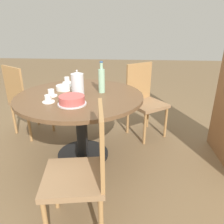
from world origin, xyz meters
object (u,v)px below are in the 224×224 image
(chair_b, at_px, (144,99))
(cake_main, at_px, (72,100))
(cup_b, at_px, (67,80))
(chair_a, at_px, (83,170))
(coffee_pot, at_px, (77,84))
(cup_a, at_px, (51,93))
(cup_c, at_px, (48,99))
(chair_c, at_px, (26,100))
(water_bottle, at_px, (102,80))

(chair_b, bearing_deg, cake_main, -165.43)
(cup_b, bearing_deg, chair_a, 18.64)
(chair_b, xyz_separation_m, cake_main, (0.90, -0.73, 0.28))
(coffee_pot, bearing_deg, chair_a, 13.74)
(cup_a, bearing_deg, cake_main, 50.57)
(coffee_pot, xyz_separation_m, cup_c, (0.24, -0.23, -0.09))
(chair_c, height_order, coffee_pot, coffee_pot)
(cup_c, bearing_deg, cup_b, -178.70)
(chair_b, height_order, coffee_pot, coffee_pot)
(cup_b, bearing_deg, cake_main, 18.42)
(chair_b, height_order, water_bottle, water_bottle)
(chair_c, xyz_separation_m, cup_b, (-0.01, 0.56, 0.27))
(chair_a, xyz_separation_m, cup_c, (-0.68, -0.46, 0.27))
(cake_main, bearing_deg, chair_b, 141.09)
(chair_b, xyz_separation_m, cup_c, (0.86, -0.96, 0.27))
(coffee_pot, bearing_deg, cup_b, -152.66)
(chair_a, bearing_deg, cup_b, -170.05)
(cake_main, bearing_deg, cup_a, -129.43)
(cup_a, height_order, cup_c, same)
(chair_c, xyz_separation_m, coffee_pot, (0.46, 0.81, 0.36))
(coffee_pot, xyz_separation_m, cake_main, (0.28, 0.01, -0.08))
(cup_c, bearing_deg, chair_a, 33.88)
(chair_c, xyz_separation_m, cup_a, (0.53, 0.55, 0.27))
(chair_a, distance_m, water_bottle, 1.09)
(chair_c, bearing_deg, chair_a, 160.12)
(chair_a, bearing_deg, cup_c, -154.81)
(water_bottle, bearing_deg, cup_a, -71.34)
(water_bottle, height_order, cup_c, water_bottle)
(cup_a, bearing_deg, cup_c, 10.21)
(chair_b, height_order, cake_main, chair_b)
(coffee_pot, distance_m, cake_main, 0.30)
(chair_a, height_order, cup_a, chair_a)
(cake_main, height_order, cup_a, cake_main)
(chair_b, bearing_deg, cup_b, 151.75)
(water_bottle, xyz_separation_m, cup_c, (0.35, -0.46, -0.11))
(coffee_pot, height_order, cup_b, coffee_pot)
(cup_b, bearing_deg, coffee_pot, 27.34)
(chair_c, height_order, cup_c, chair_c)
(water_bottle, xyz_separation_m, cake_main, (0.39, -0.23, -0.10))
(chair_a, height_order, cake_main, chair_a)
(cup_b, bearing_deg, chair_c, -88.90)
(coffee_pot, bearing_deg, water_bottle, 114.16)
(water_bottle, bearing_deg, chair_c, -108.94)
(coffee_pot, bearing_deg, cup_c, -43.13)
(coffee_pot, bearing_deg, chair_c, -119.82)
(chair_b, relative_size, cup_a, 8.12)
(coffee_pot, relative_size, cup_c, 2.23)
(chair_c, relative_size, water_bottle, 2.88)
(cake_main, height_order, cup_b, cake_main)
(cup_b, bearing_deg, cup_c, 1.30)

